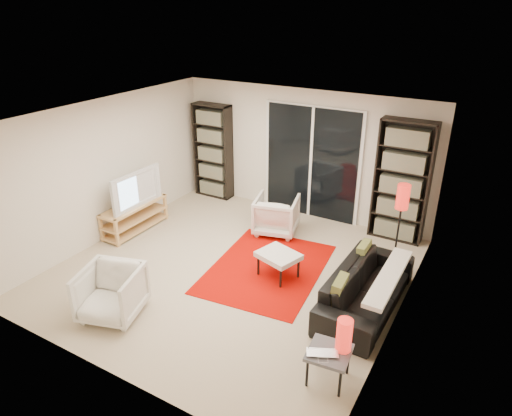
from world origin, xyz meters
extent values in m
plane|color=#C1B08C|center=(0.00, 0.00, 0.00)|extent=(5.00, 5.00, 0.00)
cube|color=silver|center=(0.00, 2.50, 1.20)|extent=(5.00, 0.02, 2.40)
cube|color=silver|center=(0.00, -2.50, 1.20)|extent=(5.00, 0.02, 2.40)
cube|color=silver|center=(-2.50, 0.00, 1.20)|extent=(0.02, 5.00, 2.40)
cube|color=silver|center=(2.50, 0.00, 1.20)|extent=(0.02, 5.00, 2.40)
cube|color=white|center=(0.00, 0.00, 2.40)|extent=(5.00, 5.00, 0.02)
cube|color=white|center=(0.20, 2.47, 1.05)|extent=(1.92, 0.06, 2.16)
cube|color=black|center=(0.20, 2.44, 1.05)|extent=(1.80, 0.02, 2.10)
cube|color=white|center=(0.20, 2.42, 1.05)|extent=(0.05, 0.02, 2.10)
cube|color=black|center=(-1.95, 2.34, 0.97)|extent=(0.80, 0.30, 1.95)
cube|color=#AF7D39|center=(-1.95, 2.32, 0.97)|extent=(0.70, 0.22, 1.85)
cube|color=black|center=(1.90, 2.34, 1.05)|extent=(0.90, 0.30, 2.10)
cube|color=#AF7D39|center=(1.90, 2.32, 1.05)|extent=(0.80, 0.22, 2.00)
cube|color=tan|center=(-2.27, 0.27, 0.48)|extent=(0.42, 1.32, 0.04)
cube|color=tan|center=(-2.27, 0.27, 0.25)|extent=(0.42, 1.32, 0.03)
cube|color=tan|center=(-2.27, 0.27, 0.06)|extent=(0.42, 1.32, 0.04)
cube|color=tan|center=(-2.45, -0.35, 0.25)|extent=(0.05, 0.05, 0.50)
cube|color=tan|center=(-2.45, 0.90, 0.25)|extent=(0.05, 0.05, 0.50)
cube|color=tan|center=(-2.08, -0.35, 0.25)|extent=(0.05, 0.05, 0.50)
cube|color=tan|center=(-2.08, 0.90, 0.25)|extent=(0.05, 0.05, 0.50)
imported|color=black|center=(-2.25, 0.27, 0.82)|extent=(0.18, 1.12, 0.64)
cube|color=#AF0700|center=(0.45, 0.30, 0.01)|extent=(1.86, 2.37, 0.01)
imported|color=black|center=(2.07, 0.14, 0.29)|extent=(0.83, 2.01, 0.58)
imported|color=silver|center=(-0.01, 1.47, 0.34)|extent=(0.89, 0.91, 0.68)
imported|color=silver|center=(-0.77, -1.72, 0.35)|extent=(0.94, 0.95, 0.69)
cube|color=silver|center=(0.70, 0.20, 0.36)|extent=(0.70, 0.63, 0.08)
cylinder|color=black|center=(0.42, 0.08, 0.16)|extent=(0.04, 0.04, 0.32)
cylinder|color=black|center=(0.53, 0.45, 0.16)|extent=(0.04, 0.04, 0.32)
cylinder|color=black|center=(0.86, -0.05, 0.16)|extent=(0.04, 0.04, 0.32)
cylinder|color=black|center=(0.98, 0.32, 0.16)|extent=(0.04, 0.04, 0.32)
cube|color=#4E4E54|center=(2.12, -1.37, 0.38)|extent=(0.49, 0.49, 0.04)
cylinder|color=black|center=(1.96, -1.56, 0.19)|extent=(0.03, 0.03, 0.38)
cylinder|color=black|center=(1.92, -1.21, 0.19)|extent=(0.03, 0.03, 0.38)
cylinder|color=black|center=(2.32, -1.53, 0.19)|extent=(0.03, 0.03, 0.38)
cylinder|color=black|center=(2.28, -1.17, 0.19)|extent=(0.03, 0.03, 0.38)
imported|color=silver|center=(2.10, -1.49, 0.41)|extent=(0.40, 0.34, 0.03)
cylinder|color=red|center=(2.24, -1.26, 0.59)|extent=(0.17, 0.17, 0.38)
cylinder|color=black|center=(2.14, 1.33, 0.01)|extent=(0.21, 0.21, 0.03)
cylinder|color=black|center=(2.14, 1.33, 0.52)|extent=(0.03, 0.03, 1.05)
cylinder|color=red|center=(2.14, 1.33, 1.21)|extent=(0.19, 0.19, 0.38)
camera|label=1|loc=(3.34, -5.05, 3.84)|focal=32.00mm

